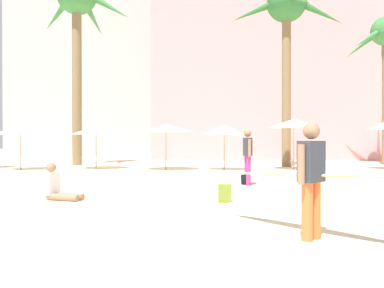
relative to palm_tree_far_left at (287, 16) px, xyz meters
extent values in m
plane|color=beige|center=(-5.69, -15.51, -8.22)|extent=(120.00, 120.00, 0.00)
cube|color=pink|center=(3.94, 11.09, -0.44)|extent=(24.71, 9.19, 15.55)
cylinder|color=brown|center=(-0.02, 0.02, -3.74)|extent=(0.49, 0.49, 8.95)
sphere|color=#2D6B33|center=(-0.02, 0.02, 0.74)|extent=(2.17, 2.17, 2.17)
cone|color=#2D6B33|center=(1.71, -0.21, 0.07)|extent=(2.67, 0.81, 1.75)
cone|color=#2D6B33|center=(0.26, 1.82, 0.25)|extent=(0.88, 2.77, 1.42)
cone|color=#2D6B33|center=(-1.81, -0.16, 0.18)|extent=(2.73, 0.74, 1.55)
cone|color=#2D6B33|center=(0.25, -1.75, 0.16)|extent=(0.88, 2.73, 1.58)
cone|color=#387A3D|center=(6.78, 3.63, -0.83)|extent=(1.11, 2.33, 1.47)
cone|color=#387A3D|center=(5.25, 3.23, -0.89)|extent=(1.89, 1.88, 1.58)
cone|color=#387A3D|center=(4.95, 1.57, -0.87)|extent=(2.24, 1.31, 1.56)
cylinder|color=brown|center=(-11.96, 1.13, -3.22)|extent=(0.55, 0.55, 10.00)
cone|color=#387A3D|center=(-10.08, 0.91, 1.00)|extent=(2.92, 0.83, 2.00)
cone|color=#387A3D|center=(-11.59, 2.99, 1.01)|extent=(1.06, 2.93, 1.98)
cone|color=#387A3D|center=(-13.51, 2.22, 1.01)|extent=(2.66, 2.08, 1.99)
cylinder|color=gray|center=(-0.08, -1.99, -6.97)|extent=(0.06, 0.06, 2.49)
cone|color=white|center=(-0.08, -1.99, -5.93)|extent=(2.47, 2.47, 0.42)
cylinder|color=gray|center=(-6.34, -2.38, -7.11)|extent=(0.06, 0.06, 2.22)
cone|color=beige|center=(-6.34, -2.38, -6.18)|extent=(2.74, 2.74, 0.37)
cylinder|color=gray|center=(-13.47, -2.56, -7.14)|extent=(0.06, 0.06, 2.16)
cone|color=beige|center=(-13.47, -2.56, -6.28)|extent=(2.24, 2.24, 0.45)
cylinder|color=gray|center=(-9.96, -1.80, -7.13)|extent=(0.06, 0.06, 2.17)
cone|color=beige|center=(-9.96, -1.80, -6.26)|extent=(2.49, 2.49, 0.42)
cylinder|color=gray|center=(-3.49, -2.32, -7.12)|extent=(0.06, 0.06, 2.19)
cone|color=beige|center=(-3.49, -2.32, -6.26)|extent=(2.10, 2.10, 0.47)
cube|color=white|center=(-2.96, -12.46, -8.21)|extent=(2.02, 1.57, 0.01)
cube|color=olive|center=(-3.93, -12.11, -8.01)|extent=(0.30, 0.18, 0.42)
cube|color=#576321|center=(-3.93, -11.99, -8.09)|extent=(0.21, 0.06, 0.18)
cylinder|color=orange|center=(-2.77, -15.24, -7.80)|extent=(0.23, 0.23, 0.83)
cylinder|color=orange|center=(-2.92, -15.37, -7.80)|extent=(0.23, 0.23, 0.83)
cube|color=#333842|center=(-2.84, -15.31, -7.10)|extent=(0.44, 0.43, 0.58)
sphere|color=#936B51|center=(-2.84, -15.31, -6.66)|extent=(0.34, 0.34, 0.24)
cylinder|color=#936B51|center=(-2.66, -15.14, -7.13)|extent=(0.14, 0.14, 0.56)
cylinder|color=#936B51|center=(-3.03, -15.48, -7.13)|extent=(0.14, 0.14, 0.56)
ellipsoid|color=beige|center=(-2.84, -15.01, -7.32)|extent=(2.34, 2.30, 0.17)
ellipsoid|color=gold|center=(-2.84, -15.01, -7.32)|extent=(2.37, 2.33, 0.15)
cube|color=black|center=(-3.70, -14.17, -7.48)|extent=(0.09, 0.09, 0.18)
cylinder|color=#B7337F|center=(-3.06, -8.58, -7.75)|extent=(0.18, 0.18, 0.94)
cylinder|color=#B7337F|center=(-3.03, -8.78, -7.75)|extent=(0.18, 0.18, 0.94)
cube|color=#333842|center=(-3.04, -8.68, -6.99)|extent=(0.27, 0.43, 0.58)
sphere|color=#936B51|center=(-3.04, -8.68, -6.56)|extent=(0.27, 0.27, 0.24)
cylinder|color=#936B51|center=(-3.08, -8.43, -7.02)|extent=(0.11, 0.11, 0.55)
cylinder|color=#936B51|center=(-3.01, -8.93, -7.02)|extent=(0.11, 0.11, 0.55)
cylinder|color=#936B51|center=(-7.66, -11.83, -8.14)|extent=(0.84, 0.39, 0.16)
cylinder|color=#936B51|center=(-7.72, -12.02, -8.14)|extent=(0.84, 0.39, 0.16)
cube|color=white|center=(-8.08, -11.80, -7.84)|extent=(0.33, 0.45, 0.51)
sphere|color=#936B51|center=(-8.08, -11.80, -7.44)|extent=(0.30, 0.30, 0.24)
camera|label=1|loc=(-4.33, -20.75, -6.81)|focal=35.41mm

